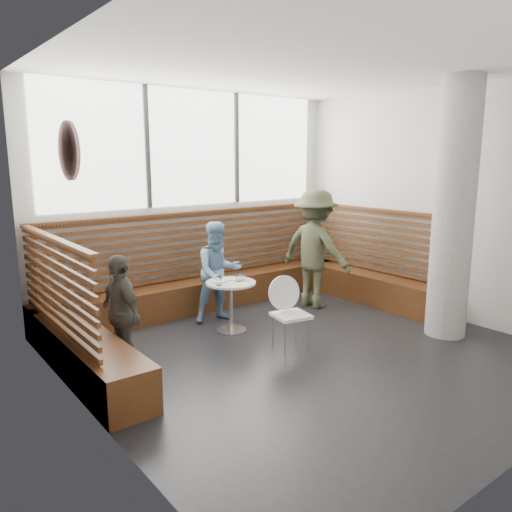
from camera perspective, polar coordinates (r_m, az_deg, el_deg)
room at (r=5.55m, az=6.31°, el=4.50°), size 5.00×5.00×3.20m
booth at (r=7.14m, az=-3.80°, el=-3.71°), size 5.00×2.50×1.44m
concrete_column at (r=6.64m, az=21.68°, el=4.86°), size 0.50×0.50×3.20m
wall_art at (r=4.57m, az=-20.62°, el=11.20°), size 0.03×0.50×0.50m
cafe_table at (r=6.50m, az=-2.88°, el=-4.58°), size 0.65×0.65×0.67m
cafe_chair at (r=5.92m, az=3.61°, el=-5.89°), size 0.41×0.41×0.86m
adult_man at (r=7.55m, az=6.79°, el=0.83°), size 0.88×1.26×1.78m
child_back at (r=6.87m, az=-4.32°, el=-1.83°), size 0.76×0.65×1.39m
child_left at (r=5.50m, az=-15.25°, el=-6.28°), size 0.36×0.76×1.26m
plate_near at (r=6.45m, az=-4.35°, el=-2.90°), size 0.21×0.21×0.01m
plate_far at (r=6.58m, az=-2.78°, el=-2.62°), size 0.19×0.19×0.01m
glass_left at (r=6.27m, az=-4.30°, el=-2.84°), size 0.07×0.07×0.12m
glass_mid at (r=6.46m, az=-2.01°, el=-2.42°), size 0.07×0.07×0.11m
glass_right at (r=6.52m, az=-1.62°, el=-2.33°), size 0.07×0.07×0.10m
menu_card at (r=6.31m, az=-1.67°, el=-3.25°), size 0.23×0.18×0.00m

